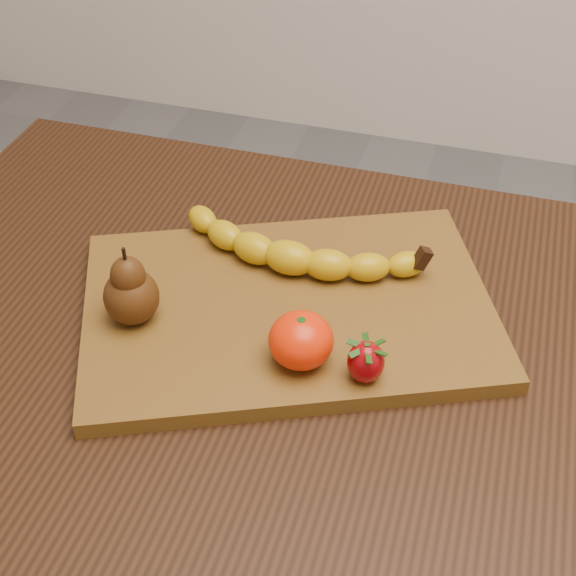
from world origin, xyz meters
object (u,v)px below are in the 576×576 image
(table, at_px, (280,392))
(cutting_board, at_px, (288,308))
(pear, at_px, (129,285))
(mandarin, at_px, (301,340))

(table, height_order, cutting_board, cutting_board)
(cutting_board, relative_size, pear, 4.82)
(cutting_board, xyz_separation_m, mandarin, (0.04, -0.08, 0.04))
(pear, height_order, mandarin, pear)
(table, xyz_separation_m, cutting_board, (0.00, 0.03, 0.11))
(cutting_board, distance_m, mandarin, 0.10)
(pear, bearing_deg, table, 15.27)
(table, xyz_separation_m, mandarin, (0.04, -0.05, 0.15))
(pear, distance_m, mandarin, 0.19)
(cutting_board, height_order, pear, pear)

